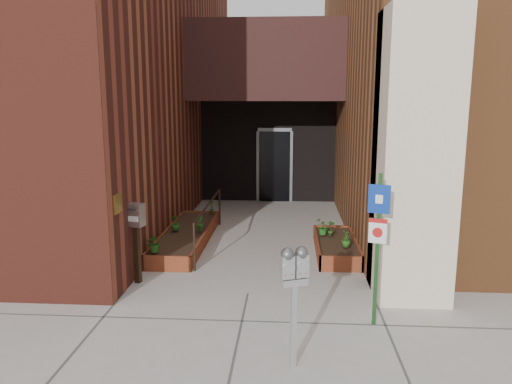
# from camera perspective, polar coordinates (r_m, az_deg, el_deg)

# --- Properties ---
(ground) EXTENTS (80.00, 80.00, 0.00)m
(ground) POSITION_cam_1_polar(r_m,az_deg,el_deg) (8.17, -0.95, -11.55)
(ground) COLOR #9E9991
(ground) RESTS_ON ground
(architecture) EXTENTS (20.00, 14.60, 10.00)m
(architecture) POSITION_cam_1_polar(r_m,az_deg,el_deg) (14.56, 0.62, 18.24)
(architecture) COLOR maroon
(architecture) RESTS_ON ground
(planter_left) EXTENTS (0.90, 3.60, 0.30)m
(planter_left) POSITION_cam_1_polar(r_m,az_deg,el_deg) (10.88, -7.95, -5.15)
(planter_left) COLOR maroon
(planter_left) RESTS_ON ground
(planter_right) EXTENTS (0.80, 2.20, 0.30)m
(planter_right) POSITION_cam_1_polar(r_m,az_deg,el_deg) (10.22, 9.12, -6.24)
(planter_right) COLOR maroon
(planter_right) RESTS_ON ground
(handrail) EXTENTS (0.04, 3.34, 0.90)m
(handrail) POSITION_cam_1_polar(r_m,az_deg,el_deg) (10.59, -5.44, -2.11)
(handrail) COLOR black
(handrail) RESTS_ON ground
(parking_meter) EXTENTS (0.34, 0.22, 1.46)m
(parking_meter) POSITION_cam_1_polar(r_m,az_deg,el_deg) (5.73, 4.39, -9.44)
(parking_meter) COLOR #AAA9AC
(parking_meter) RESTS_ON ground
(sign_post) EXTENTS (0.28, 0.12, 2.13)m
(sign_post) POSITION_cam_1_polar(r_m,az_deg,el_deg) (6.89, 13.75, -4.68)
(sign_post) COLOR #153B15
(sign_post) RESTS_ON ground
(payment_dropbox) EXTENTS (0.32, 0.27, 1.38)m
(payment_dropbox) POSITION_cam_1_polar(r_m,az_deg,el_deg) (8.56, -13.56, -3.81)
(payment_dropbox) COLOR black
(payment_dropbox) RESTS_ON ground
(shrub_left_a) EXTENTS (0.39, 0.39, 0.35)m
(shrub_left_a) POSITION_cam_1_polar(r_m,az_deg,el_deg) (9.38, -11.51, -5.72)
(shrub_left_a) COLOR #245418
(shrub_left_a) RESTS_ON planter_left
(shrub_left_b) EXTENTS (0.23, 0.23, 0.32)m
(shrub_left_b) POSITION_cam_1_polar(r_m,az_deg,el_deg) (10.69, -6.47, -3.58)
(shrub_left_b) COLOR #225D1A
(shrub_left_b) RESTS_ON planter_left
(shrub_left_c) EXTENTS (0.26, 0.26, 0.33)m
(shrub_left_c) POSITION_cam_1_polar(r_m,az_deg,el_deg) (10.78, -9.20, -3.50)
(shrub_left_c) COLOR #235B1A
(shrub_left_c) RESTS_ON planter_left
(shrub_left_d) EXTENTS (0.24, 0.24, 0.33)m
(shrub_left_d) POSITION_cam_1_polar(r_m,az_deg,el_deg) (12.27, -5.11, -1.64)
(shrub_left_d) COLOR #265317
(shrub_left_d) RESTS_ON planter_left
(shrub_right_a) EXTENTS (0.20, 0.20, 0.32)m
(shrub_right_a) POSITION_cam_1_polar(r_m,az_deg,el_deg) (9.66, 10.28, -5.28)
(shrub_right_a) COLOR #255618
(shrub_right_a) RESTS_ON planter_right
(shrub_right_b) EXTENTS (0.20, 0.20, 0.32)m
(shrub_right_b) POSITION_cam_1_polar(r_m,az_deg,el_deg) (10.37, 8.55, -4.07)
(shrub_right_b) COLOR #235618
(shrub_right_b) RESTS_ON planter_right
(shrub_right_c) EXTENTS (0.40, 0.40, 0.32)m
(shrub_right_c) POSITION_cam_1_polar(r_m,az_deg,el_deg) (10.40, 7.65, -4.02)
(shrub_right_c) COLOR #205B1A
(shrub_right_c) RESTS_ON planter_right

